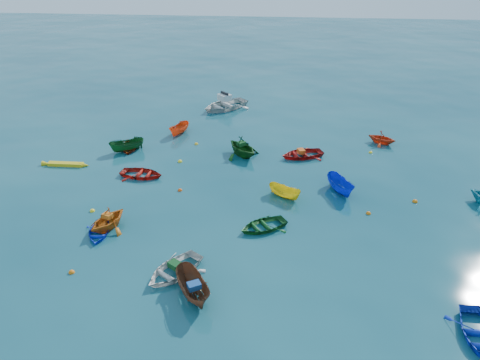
# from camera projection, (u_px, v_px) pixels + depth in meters

# --- Properties ---
(ground) EXTENTS (160.00, 160.00, 0.00)m
(ground) POSITION_uv_depth(u_px,v_px,m) (233.00, 223.00, 29.27)
(ground) COLOR #0A3B4A
(ground) RESTS_ON ground
(dinghy_blue_sw) EXTENTS (2.28, 2.87, 0.54)m
(dinghy_blue_sw) POSITION_uv_depth(u_px,v_px,m) (99.00, 234.00, 28.20)
(dinghy_blue_sw) COLOR #1131D8
(dinghy_blue_sw) RESTS_ON ground
(dinghy_white_near) EXTENTS (4.04, 4.28, 0.72)m
(dinghy_white_near) POSITION_uv_depth(u_px,v_px,m) (174.00, 274.00, 24.96)
(dinghy_white_near) COLOR silver
(dinghy_white_near) RESTS_ON ground
(sampan_brown_mid) EXTENTS (2.70, 3.48, 1.27)m
(sampan_brown_mid) POSITION_uv_depth(u_px,v_px,m) (194.00, 296.00, 23.41)
(sampan_brown_mid) COLOR brown
(sampan_brown_mid) RESTS_ON ground
(dinghy_blue_se) EXTENTS (2.69, 3.70, 0.75)m
(dinghy_blue_se) POSITION_uv_depth(u_px,v_px,m) (480.00, 340.00, 20.91)
(dinghy_blue_se) COLOR #0E2BB0
(dinghy_blue_se) RESTS_ON ground
(dinghy_orange_w) EXTENTS (3.33, 3.52, 1.47)m
(dinghy_orange_w) POSITION_uv_depth(u_px,v_px,m) (109.00, 228.00, 28.78)
(dinghy_orange_w) COLOR #CA6213
(dinghy_orange_w) RESTS_ON ground
(sampan_yellow_mid) EXTENTS (2.61, 2.14, 0.97)m
(sampan_yellow_mid) POSITION_uv_depth(u_px,v_px,m) (284.00, 197.00, 32.13)
(sampan_yellow_mid) COLOR yellow
(sampan_yellow_mid) RESTS_ON ground
(dinghy_green_e) EXTENTS (3.74, 3.45, 0.63)m
(dinghy_green_e) POSITION_uv_depth(u_px,v_px,m) (263.00, 228.00, 28.75)
(dinghy_green_e) COLOR #13541F
(dinghy_green_e) RESTS_ON ground
(dinghy_red_nw) EXTENTS (3.49, 2.72, 0.67)m
(dinghy_red_nw) POSITION_uv_depth(u_px,v_px,m) (142.00, 176.00, 34.82)
(dinghy_red_nw) COLOR #B2180E
(dinghy_red_nw) RESTS_ON ground
(sampan_orange_n) EXTENTS (1.94, 2.88, 1.04)m
(sampan_orange_n) POSITION_uv_depth(u_px,v_px,m) (180.00, 134.00, 42.14)
(sampan_orange_n) COLOR #F14D16
(sampan_orange_n) RESTS_ON ground
(dinghy_green_n) EXTENTS (4.29, 4.34, 1.73)m
(dinghy_green_n) POSITION_uv_depth(u_px,v_px,m) (242.00, 155.00, 38.06)
(dinghy_green_n) COLOR #0F4312
(dinghy_green_n) RESTS_ON ground
(dinghy_red_ne) EXTENTS (4.13, 3.58, 0.72)m
(dinghy_red_ne) POSITION_uv_depth(u_px,v_px,m) (302.00, 157.00, 37.85)
(dinghy_red_ne) COLOR #A1100D
(dinghy_red_ne) RESTS_ON ground
(sampan_blue_far) EXTENTS (2.24, 3.22, 1.17)m
(sampan_blue_far) POSITION_uv_depth(u_px,v_px,m) (340.00, 192.00, 32.78)
(sampan_blue_far) COLOR #0F27C3
(sampan_blue_far) RESTS_ON ground
(dinghy_red_far) EXTENTS (2.44, 3.10, 0.58)m
(dinghy_red_far) POSITION_uv_depth(u_px,v_px,m) (129.00, 149.00, 39.24)
(dinghy_red_far) COLOR #B6350F
(dinghy_red_far) RESTS_ON ground
(dinghy_orange_far) EXTENTS (3.03, 2.90, 1.23)m
(dinghy_orange_far) POSITION_uv_depth(u_px,v_px,m) (381.00, 143.00, 40.22)
(dinghy_orange_far) COLOR red
(dinghy_orange_far) RESTS_ON ground
(sampan_green_far) EXTENTS (3.05, 2.50, 1.13)m
(sampan_green_far) POSITION_uv_depth(u_px,v_px,m) (128.00, 151.00, 38.86)
(sampan_green_far) COLOR #11491D
(sampan_green_far) RESTS_ON ground
(kayak_yellow) EXTENTS (3.48, 0.53, 0.34)m
(kayak_yellow) POSITION_uv_depth(u_px,v_px,m) (66.00, 166.00, 36.42)
(kayak_yellow) COLOR gold
(kayak_yellow) RESTS_ON ground
(motorboat_white) EXTENTS (6.18, 6.15, 1.66)m
(motorboat_white) POSITION_uv_depth(u_px,v_px,m) (225.00, 109.00, 48.13)
(motorboat_white) COLOR silver
(motorboat_white) RESTS_ON ground
(tarp_green_a) EXTENTS (0.83, 0.79, 0.32)m
(tarp_green_a) POSITION_uv_depth(u_px,v_px,m) (175.00, 265.00, 24.78)
(tarp_green_a) COLOR #11451B
(tarp_green_a) RESTS_ON dinghy_white_near
(tarp_blue_a) EXTENTS (0.79, 0.73, 0.31)m
(tarp_blue_a) POSITION_uv_depth(u_px,v_px,m) (194.00, 286.00, 22.92)
(tarp_blue_a) COLOR #194B90
(tarp_blue_a) RESTS_ON sampan_brown_mid
(tarp_orange_a) EXTENTS (0.69, 0.62, 0.28)m
(tarp_orange_a) POSITION_uv_depth(u_px,v_px,m) (108.00, 216.00, 28.40)
(tarp_orange_a) COLOR orange
(tarp_orange_a) RESTS_ON dinghy_orange_w
(tarp_green_b) EXTENTS (0.81, 0.79, 0.31)m
(tarp_green_b) POSITION_uv_depth(u_px,v_px,m) (241.00, 144.00, 37.65)
(tarp_green_b) COLOR #12491B
(tarp_green_b) RESTS_ON dinghy_green_n
(tarp_orange_b) EXTENTS (0.70, 0.79, 0.32)m
(tarp_orange_b) POSITION_uv_depth(u_px,v_px,m) (301.00, 151.00, 37.58)
(tarp_orange_b) COLOR #D65315
(tarp_orange_b) RESTS_ON dinghy_red_ne
(buoy_or_a) EXTENTS (0.33, 0.33, 0.33)m
(buoy_or_a) POSITION_uv_depth(u_px,v_px,m) (72.00, 273.00, 25.01)
(buoy_or_a) COLOR orange
(buoy_or_a) RESTS_ON ground
(buoy_ye_a) EXTENTS (0.38, 0.38, 0.38)m
(buoy_ye_a) POSITION_uv_depth(u_px,v_px,m) (198.00, 290.00, 23.78)
(buoy_ye_a) COLOR yellow
(buoy_ye_a) RESTS_ON ground
(buoy_or_b) EXTENTS (0.32, 0.32, 0.32)m
(buoy_or_b) POSITION_uv_depth(u_px,v_px,m) (368.00, 214.00, 30.23)
(buoy_or_b) COLOR #D0640B
(buoy_or_b) RESTS_ON ground
(buoy_ye_b) EXTENTS (0.34, 0.34, 0.34)m
(buoy_ye_b) POSITION_uv_depth(u_px,v_px,m) (92.00, 211.00, 30.49)
(buoy_ye_b) COLOR yellow
(buoy_ye_b) RESTS_ON ground
(buoy_or_c) EXTENTS (0.32, 0.32, 0.32)m
(buoy_or_c) POSITION_uv_depth(u_px,v_px,m) (180.00, 191.00, 32.92)
(buoy_or_c) COLOR #DD4A0C
(buoy_or_c) RESTS_ON ground
(buoy_ye_c) EXTENTS (0.33, 0.33, 0.33)m
(buoy_ye_c) POSITION_uv_depth(u_px,v_px,m) (196.00, 144.00, 40.06)
(buoy_ye_c) COLOR yellow
(buoy_ye_c) RESTS_ON ground
(buoy_or_d) EXTENTS (0.36, 0.36, 0.36)m
(buoy_or_d) POSITION_uv_depth(u_px,v_px,m) (415.00, 202.00, 31.55)
(buoy_or_d) COLOR #D4680B
(buoy_or_d) RESTS_ON ground
(buoy_ye_d) EXTENTS (0.36, 0.36, 0.36)m
(buoy_ye_d) POSITION_uv_depth(u_px,v_px,m) (180.00, 162.00, 37.02)
(buoy_ye_d) COLOR yellow
(buoy_ye_d) RESTS_ON ground
(buoy_or_e) EXTENTS (0.31, 0.31, 0.31)m
(buoy_or_e) POSITION_uv_depth(u_px,v_px,m) (307.00, 150.00, 39.07)
(buoy_or_e) COLOR orange
(buoy_or_e) RESTS_ON ground
(buoy_ye_e) EXTENTS (0.29, 0.29, 0.29)m
(buoy_ye_e) POSITION_uv_depth(u_px,v_px,m) (371.00, 153.00, 38.52)
(buoy_ye_e) COLOR yellow
(buoy_ye_e) RESTS_ON ground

